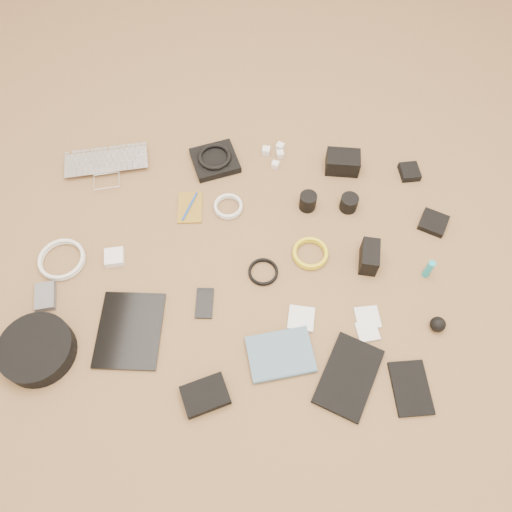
# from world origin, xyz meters

# --- Properties ---
(laptop) EXTENTS (0.35, 0.28, 0.02)m
(laptop) POSITION_xyz_m (-0.53, 0.34, 0.01)
(laptop) COLOR silver
(laptop) RESTS_ON ground
(headphone_pouch) EXTENTS (0.21, 0.20, 0.03)m
(headphone_pouch) POSITION_xyz_m (-0.13, 0.42, 0.01)
(headphone_pouch) COLOR black
(headphone_pouch) RESTS_ON ground
(headphones) EXTENTS (0.13, 0.13, 0.02)m
(headphones) POSITION_xyz_m (-0.13, 0.42, 0.04)
(headphones) COLOR black
(headphones) RESTS_ON headphone_pouch
(charger_a) EXTENTS (0.03, 0.03, 0.03)m
(charger_a) POSITION_xyz_m (0.06, 0.48, 0.01)
(charger_a) COLOR silver
(charger_a) RESTS_ON ground
(charger_b) EXTENTS (0.03, 0.03, 0.02)m
(charger_b) POSITION_xyz_m (0.11, 0.47, 0.01)
(charger_b) COLOR silver
(charger_b) RESTS_ON ground
(charger_c) EXTENTS (0.04, 0.04, 0.03)m
(charger_c) POSITION_xyz_m (0.11, 0.51, 0.01)
(charger_c) COLOR silver
(charger_c) RESTS_ON ground
(charger_d) EXTENTS (0.03, 0.03, 0.02)m
(charger_d) POSITION_xyz_m (0.10, 0.42, 0.01)
(charger_d) COLOR silver
(charger_d) RESTS_ON ground
(dslr_camera) EXTENTS (0.12, 0.09, 0.07)m
(dslr_camera) POSITION_xyz_m (0.35, 0.43, 0.04)
(dslr_camera) COLOR black
(dslr_camera) RESTS_ON ground
(lens_pouch) EXTENTS (0.08, 0.09, 0.03)m
(lens_pouch) POSITION_xyz_m (0.60, 0.42, 0.01)
(lens_pouch) COLOR black
(lens_pouch) RESTS_ON ground
(notebook_olive) EXTENTS (0.10, 0.14, 0.01)m
(notebook_olive) POSITION_xyz_m (-0.20, 0.21, 0.00)
(notebook_olive) COLOR olive
(notebook_olive) RESTS_ON ground
(pen_blue) EXTENTS (0.04, 0.12, 0.01)m
(pen_blue) POSITION_xyz_m (-0.20, 0.21, 0.01)
(pen_blue) COLOR #1541AA
(pen_blue) RESTS_ON notebook_olive
(cable_white_a) EXTENTS (0.14, 0.14, 0.01)m
(cable_white_a) POSITION_xyz_m (-0.06, 0.21, 0.01)
(cable_white_a) COLOR silver
(cable_white_a) RESTS_ON ground
(lens_a) EXTENTS (0.08, 0.08, 0.07)m
(lens_a) POSITION_xyz_m (0.22, 0.24, 0.03)
(lens_a) COLOR black
(lens_a) RESTS_ON ground
(lens_b) EXTENTS (0.08, 0.08, 0.06)m
(lens_b) POSITION_xyz_m (0.37, 0.25, 0.03)
(lens_b) COLOR black
(lens_b) RESTS_ON ground
(card_reader) EXTENTS (0.12, 0.12, 0.02)m
(card_reader) POSITION_xyz_m (0.67, 0.20, 0.01)
(card_reader) COLOR black
(card_reader) RESTS_ON ground
(power_brick) EXTENTS (0.08, 0.08, 0.03)m
(power_brick) POSITION_xyz_m (-0.43, -0.02, 0.01)
(power_brick) COLOR silver
(power_brick) RESTS_ON ground
(cable_white_b) EXTENTS (0.20, 0.20, 0.01)m
(cable_white_b) POSITION_xyz_m (-0.60, -0.04, 0.01)
(cable_white_b) COLOR silver
(cable_white_b) RESTS_ON ground
(cable_black) EXTENTS (0.10, 0.10, 0.01)m
(cable_black) POSITION_xyz_m (0.08, -0.04, 0.00)
(cable_black) COLOR black
(cable_black) RESTS_ON ground
(cable_yellow) EXTENTS (0.15, 0.15, 0.01)m
(cable_yellow) POSITION_xyz_m (0.24, 0.04, 0.01)
(cable_yellow) COLOR yellow
(cable_yellow) RESTS_ON ground
(flash) EXTENTS (0.07, 0.11, 0.08)m
(flash) POSITION_xyz_m (0.43, 0.03, 0.04)
(flash) COLOR black
(flash) RESTS_ON ground
(lens_cleaner) EXTENTS (0.02, 0.02, 0.08)m
(lens_cleaner) POSITION_xyz_m (0.62, -0.01, 0.04)
(lens_cleaner) COLOR teal
(lens_cleaner) RESTS_ON ground
(battery_charger) EXTENTS (0.08, 0.11, 0.03)m
(battery_charger) POSITION_xyz_m (-0.62, -0.18, 0.01)
(battery_charger) COLOR #56575B
(battery_charger) RESTS_ON ground
(tablet) EXTENTS (0.21, 0.26, 0.01)m
(tablet) POSITION_xyz_m (-0.33, -0.27, 0.01)
(tablet) COLOR black
(tablet) RESTS_ON ground
(phone) EXTENTS (0.06, 0.11, 0.01)m
(phone) POSITION_xyz_m (-0.10, -0.17, 0.00)
(phone) COLOR black
(phone) RESTS_ON ground
(filter_case_left) EXTENTS (0.09, 0.09, 0.01)m
(filter_case_left) POSITION_xyz_m (0.21, -0.20, 0.01)
(filter_case_left) COLOR silver
(filter_case_left) RESTS_ON ground
(filter_case_mid) EXTENTS (0.08, 0.08, 0.01)m
(filter_case_mid) POSITION_xyz_m (0.42, -0.23, 0.00)
(filter_case_mid) COLOR silver
(filter_case_mid) RESTS_ON ground
(filter_case_right) EXTENTS (0.09, 0.09, 0.01)m
(filter_case_right) POSITION_xyz_m (0.42, -0.18, 0.01)
(filter_case_right) COLOR silver
(filter_case_right) RESTS_ON ground
(air_blower) EXTENTS (0.05, 0.05, 0.05)m
(air_blower) POSITION_xyz_m (0.64, -0.19, 0.02)
(air_blower) COLOR black
(air_blower) RESTS_ON ground
(headphone_case) EXTENTS (0.25, 0.25, 0.06)m
(headphone_case) POSITION_xyz_m (-0.59, -0.37, 0.03)
(headphone_case) COLOR black
(headphone_case) RESTS_ON ground
(drive_case) EXTENTS (0.16, 0.14, 0.03)m
(drive_case) POSITION_xyz_m (-0.06, -0.46, 0.02)
(drive_case) COLOR black
(drive_case) RESTS_ON ground
(paperback) EXTENTS (0.23, 0.19, 0.02)m
(paperback) POSITION_xyz_m (0.17, -0.39, 0.01)
(paperback) COLOR #486479
(paperback) RESTS_ON ground
(notebook_black_a) EXTENTS (0.22, 0.28, 0.02)m
(notebook_black_a) POSITION_xyz_m (0.36, -0.37, 0.01)
(notebook_black_a) COLOR black
(notebook_black_a) RESTS_ON ground
(notebook_black_b) EXTENTS (0.13, 0.18, 0.01)m
(notebook_black_b) POSITION_xyz_m (0.54, -0.40, 0.01)
(notebook_black_b) COLOR black
(notebook_black_b) RESTS_ON ground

